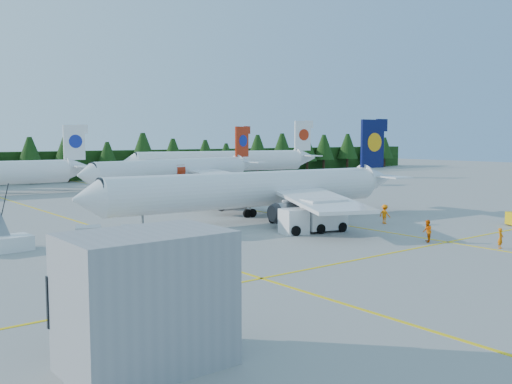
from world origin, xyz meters
TOP-DOWN VIEW (x-y plane):
  - ground at (0.00, 0.00)m, footprint 320.00×320.00m
  - taxi_stripe_a at (-14.00, 20.00)m, footprint 0.25×120.00m
  - taxi_stripe_b at (6.00, 20.00)m, footprint 0.25×120.00m
  - taxi_stripe_cross at (0.00, -6.00)m, footprint 80.00×0.25m
  - treeline_hedge at (0.00, 82.00)m, footprint 220.00×4.00m
  - terminal_building at (-26.00, -14.00)m, footprint 6.00×4.00m
  - airliner_navy at (-0.17, 13.78)m, footprint 37.33×30.60m
  - airliner_red at (11.79, 50.21)m, footprint 36.79×29.97m
  - airliner_far_right at (31.08, 65.20)m, footprint 42.35×12.00m
  - service_truck at (0.73, 4.69)m, footprint 6.57×3.54m
  - uld_pair at (-18.65, 5.70)m, footprint 5.76×4.56m
  - crew_a at (6.82, -10.15)m, footprint 0.66×0.50m
  - crew_b at (4.60, -4.94)m, footprint 1.15×1.14m
  - crew_c at (9.99, 3.90)m, footprint 0.58×0.83m

SIDE VIEW (x-z plane):
  - ground at x=0.00m, z-range 0.00..0.00m
  - taxi_stripe_a at x=-14.00m, z-range 0.00..0.01m
  - taxi_stripe_b at x=6.00m, z-range 0.00..0.01m
  - taxi_stripe_cross at x=0.00m, z-range 0.00..0.01m
  - crew_a at x=6.82m, z-range 0.00..1.63m
  - crew_b at x=4.60m, z-range 0.00..1.88m
  - crew_c at x=9.99m, z-range 0.00..1.97m
  - uld_pair at x=-18.65m, z-range 0.33..2.26m
  - service_truck at x=0.73m, z-range -0.01..2.99m
  - terminal_building at x=-26.00m, z-range 0.00..5.20m
  - treeline_hedge at x=0.00m, z-range 0.00..6.00m
  - airliner_red at x=11.79m, z-range -2.15..8.65m
  - airliner_navy at x=-0.17m, z-range -2.16..8.69m
  - airliner_far_right at x=31.08m, z-range -2.32..10.12m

